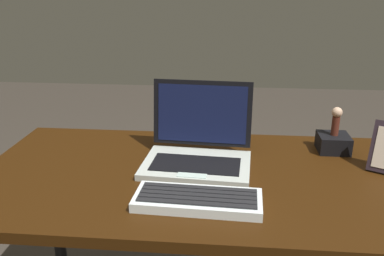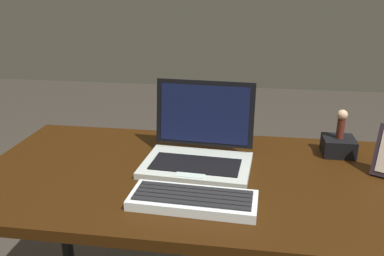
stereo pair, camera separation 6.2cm
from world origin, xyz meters
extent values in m
cube|color=black|center=(0.00, 0.00, 0.72)|extent=(1.37, 0.67, 0.03)
cylinder|color=black|center=(-0.63, 0.28, 0.35)|extent=(0.05, 0.05, 0.71)
cube|color=#B3BBB3|center=(-0.05, 0.03, 0.75)|extent=(0.33, 0.24, 0.02)
cube|color=black|center=(-0.05, 0.02, 0.76)|extent=(0.26, 0.14, 0.00)
cube|color=#B1C7C0|center=(-0.06, -0.05, 0.76)|extent=(0.08, 0.04, 0.00)
cube|color=black|center=(-0.05, 0.15, 0.87)|extent=(0.31, 0.06, 0.20)
cube|color=black|center=(-0.05, 0.15, 0.87)|extent=(0.28, 0.04, 0.18)
cube|color=#4CF259|center=(-0.05, 0.15, 0.86)|extent=(0.26, 0.02, 0.01)
cube|color=silver|center=(-0.03, -0.17, 0.75)|extent=(0.32, 0.14, 0.02)
cube|color=black|center=(-0.04, -0.21, 0.76)|extent=(0.29, 0.03, 0.00)
cube|color=black|center=(-0.03, -0.19, 0.76)|extent=(0.29, 0.03, 0.00)
cube|color=black|center=(-0.03, -0.17, 0.76)|extent=(0.29, 0.03, 0.00)
cube|color=black|center=(-0.03, -0.15, 0.76)|extent=(0.29, 0.03, 0.00)
cube|color=black|center=(-0.03, -0.13, 0.76)|extent=(0.29, 0.03, 0.00)
cube|color=black|center=(0.38, 0.20, 0.77)|extent=(0.10, 0.10, 0.06)
cylinder|color=#512217|center=(0.38, 0.20, 0.82)|extent=(0.02, 0.02, 0.06)
sphere|color=tan|center=(0.38, 0.20, 0.87)|extent=(0.03, 0.03, 0.03)
camera|label=1|loc=(0.03, -1.04, 1.25)|focal=37.66mm
camera|label=2|loc=(0.09, -1.04, 1.25)|focal=37.66mm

